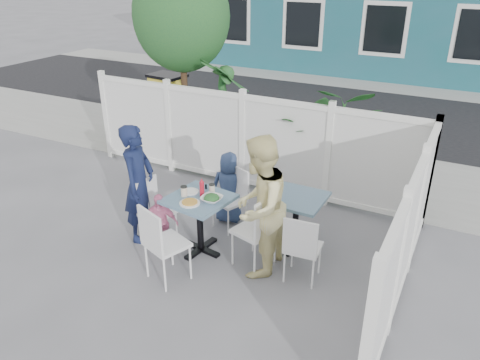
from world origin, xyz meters
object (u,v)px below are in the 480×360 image
at_px(spare_table, 296,208).
at_px(man, 139,184).
at_px(chair_near, 160,240).
at_px(toddler, 160,223).
at_px(main_table, 199,210).
at_px(utility_cabinet, 169,106).
at_px(chair_right, 260,226).
at_px(woman, 259,207).
at_px(boy, 229,188).
at_px(chair_left, 153,206).
at_px(chair_back, 233,194).

xyz_separation_m(spare_table, man, (-1.96, -0.73, 0.24)).
bearing_deg(spare_table, chair_near, -128.40).
bearing_deg(toddler, main_table, 6.84).
relative_size(utility_cabinet, main_table, 1.50).
distance_m(chair_right, woman, 0.30).
distance_m(utility_cabinet, boy, 4.01).
xyz_separation_m(chair_left, boy, (0.65, 0.93, 0.02)).
bearing_deg(man, chair_near, -143.82).
bearing_deg(woman, spare_table, 159.81).
height_order(main_table, chair_right, chair_right).
relative_size(chair_right, boy, 0.94).
height_order(utility_cabinet, chair_right, utility_cabinet).
relative_size(utility_cabinet, chair_back, 1.44).
height_order(main_table, woman, woman).
xyz_separation_m(utility_cabinet, chair_right, (3.84, -3.56, -0.05)).
bearing_deg(woman, utility_cabinet, -135.90).
height_order(chair_left, chair_back, chair_left).
height_order(woman, boy, woman).
height_order(chair_right, boy, boy).
relative_size(spare_table, woman, 0.43).
xyz_separation_m(utility_cabinet, toddler, (2.54, -3.83, -0.22)).
xyz_separation_m(main_table, chair_back, (0.08, 0.77, -0.10)).
bearing_deg(utility_cabinet, toddler, -49.95).
distance_m(chair_near, toddler, 0.68).
distance_m(spare_table, toddler, 1.78).
xyz_separation_m(chair_right, chair_near, (-0.90, -0.79, -0.00)).
bearing_deg(spare_table, chair_right, -110.20).
bearing_deg(chair_left, main_table, 101.06).
distance_m(man, boy, 1.30).
height_order(chair_near, man, man).
height_order(utility_cabinet, spare_table, utility_cabinet).
xyz_separation_m(chair_near, man, (-0.83, 0.69, 0.24)).
bearing_deg(chair_right, boy, 61.83).
bearing_deg(utility_cabinet, chair_back, -35.94).
bearing_deg(chair_right, woman, -151.21).
height_order(chair_left, boy, boy).
relative_size(chair_back, man, 0.54).
bearing_deg(man, chair_left, -99.08).
distance_m(spare_table, chair_right, 0.67).
xyz_separation_m(chair_left, chair_back, (0.79, 0.82, -0.00)).
height_order(chair_back, chair_near, chair_near).
relative_size(woman, boy, 1.65).
distance_m(utility_cabinet, spare_table, 5.01).
bearing_deg(main_table, spare_table, 31.72).
bearing_deg(main_table, man, -175.49).
distance_m(woman, boy, 1.32).
relative_size(chair_near, boy, 0.93).
bearing_deg(chair_near, chair_back, 105.10).
bearing_deg(main_table, chair_right, 2.11).
relative_size(main_table, chair_near, 0.85).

